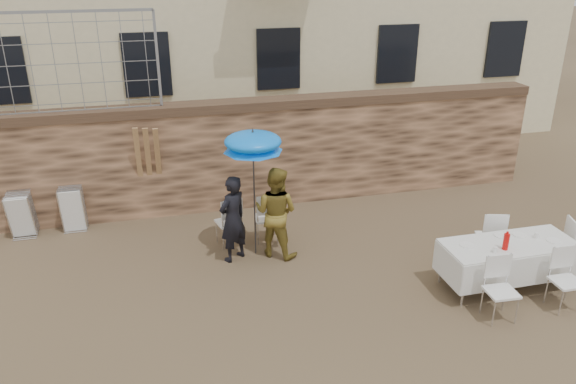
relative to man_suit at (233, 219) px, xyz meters
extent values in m
plane|color=brown|center=(0.44, -2.72, -0.77)|extent=(80.00, 80.00, 0.00)
cube|color=brown|center=(0.44, 2.28, 0.33)|extent=(13.00, 0.50, 2.20)
imported|color=black|center=(0.00, 0.00, 0.00)|extent=(0.68, 0.63, 1.55)
imported|color=#AD9034|center=(0.75, 0.00, 0.04)|extent=(1.00, 0.98, 1.63)
cylinder|color=#3F3F44|center=(0.40, 0.10, 0.18)|extent=(0.03, 0.03, 1.92)
cone|color=#0A74F1|center=(0.40, 0.10, 1.25)|extent=(0.99, 0.99, 0.22)
cube|color=silver|center=(4.06, -1.92, -0.02)|extent=(2.10, 0.85, 0.05)
cylinder|color=silver|center=(3.11, -2.26, -0.40)|extent=(0.04, 0.04, 0.74)
cylinder|color=silver|center=(5.01, -2.26, -0.40)|extent=(0.04, 0.04, 0.74)
cylinder|color=silver|center=(3.11, -1.57, -0.40)|extent=(0.04, 0.04, 0.74)
cylinder|color=silver|center=(5.01, -1.57, -0.40)|extent=(0.04, 0.04, 0.74)
cylinder|color=red|center=(3.86, -2.07, 0.13)|extent=(0.09, 0.09, 0.26)
camera|label=1|loc=(-1.18, -8.55, 4.16)|focal=35.00mm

